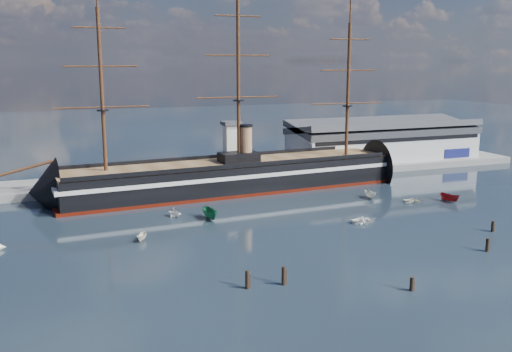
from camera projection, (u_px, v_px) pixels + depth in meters
name	position (u px, v px, depth m)	size (l,w,h in m)	color
ground	(265.00, 209.00, 132.44)	(600.00, 600.00, 0.00)	black
quay	(251.00, 177.00, 168.91)	(180.00, 18.00, 2.00)	slate
warehouse	(383.00, 141.00, 187.75)	(63.00, 21.00, 11.60)	#B7BABC
quay_tower	(231.00, 147.00, 161.78)	(5.00, 5.00, 15.00)	silver
warship	(225.00, 177.00, 148.90)	(113.40, 22.35, 53.94)	black
motorboat_a	(210.00, 219.00, 123.60)	(7.42, 2.72, 2.97)	#185F3B
motorboat_b	(364.00, 223.00, 120.98)	(3.51, 1.40, 1.64)	white
motorboat_c	(370.00, 198.00, 142.46)	(6.03, 2.21, 2.41)	beige
motorboat_d	(175.00, 217.00, 125.64)	(6.05, 2.62, 2.22)	white
motorboat_e	(413.00, 202.00, 138.44)	(2.86, 1.15, 1.34)	silver
motorboat_f	(449.00, 202.00, 139.14)	(6.20, 2.27, 2.48)	maroon
motorboat_g	(142.00, 241.00, 108.79)	(4.27, 1.56, 1.71)	white
piling_near_left	(247.00, 288.00, 85.99)	(0.64, 0.64, 3.55)	black
piling_near_mid	(411.00, 291.00, 85.11)	(0.64, 0.64, 2.83)	black
piling_near_right	(487.00, 251.00, 102.74)	(0.64, 0.64, 3.13)	black
piling_far_right	(492.00, 232.00, 114.69)	(0.64, 0.64, 2.88)	black
piling_extra	(284.00, 285.00, 87.38)	(0.64, 0.64, 3.67)	black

